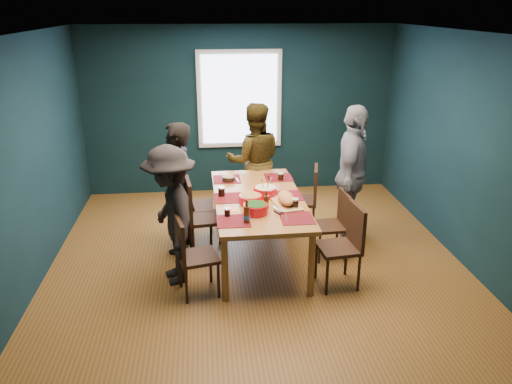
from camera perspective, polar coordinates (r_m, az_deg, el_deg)
The scene contains 26 objects.
room at distance 6.04m, azimuth -0.30°, elevation 5.19°, with size 5.01×5.01×2.71m.
dining_table at distance 6.05m, azimuth 0.28°, elevation -1.24°, with size 1.08×2.12×0.80m.
chair_left_far at distance 6.57m, azimuth -7.82°, elevation -0.89°, with size 0.47×0.47×1.01m.
chair_left_mid at distance 6.20m, azimuth -6.60°, elevation -2.24°, with size 0.50×0.50×1.00m.
chair_left_near at distance 5.38m, azimuth -7.57°, elevation -6.68°, with size 0.49×0.49×0.90m.
chair_right_far at distance 6.84m, azimuth 5.91°, elevation -0.28°, with size 0.51×0.51×0.94m.
chair_right_mid at distance 6.23m, azimuth 9.15°, elevation -3.12°, with size 0.41×0.41×0.85m.
chair_right_near at distance 5.61m, azimuth 10.29°, elevation -5.37°, with size 0.47×0.47×0.95m.
person_far_left at distance 6.27m, azimuth -8.99°, elevation 0.39°, with size 0.61×0.40×1.67m, color black.
person_back at distance 7.24m, azimuth -0.20°, elevation 3.55°, with size 0.83×0.64×1.70m, color black.
person_right at distance 6.57m, azimuth 10.92°, elevation 1.92°, with size 1.07×0.44×1.82m, color silver.
person_near_left at distance 5.58m, azimuth -9.68°, elevation -2.69°, with size 1.03×0.59×1.59m, color black.
bowl_salad at distance 5.80m, azimuth -0.61°, elevation -0.82°, with size 0.27×0.27×0.11m.
bowl_dumpling at distance 6.03m, azimuth 1.04°, elevation 0.10°, with size 0.28×0.28×0.26m.
bowl_herbs at distance 5.53m, azimuth -0.05°, elevation -1.88°, with size 0.27×0.27×0.12m.
cutting_board at distance 5.79m, azimuth 3.43°, elevation -0.84°, with size 0.35×0.65×0.14m.
small_bowl at distance 6.56m, azimuth -3.16°, elevation 1.55°, with size 0.16×0.16×0.07m.
beer_bottle_a at distance 5.29m, azimuth -1.06°, elevation -2.60°, with size 0.07×0.07×0.26m.
beer_bottle_b at distance 5.65m, azimuth 1.17°, elevation -1.14°, with size 0.06×0.06×0.22m.
cola_glass_a at distance 5.47m, azimuth -3.31°, elevation -2.28°, with size 0.07×0.07×0.10m.
cola_glass_b at distance 5.69m, azimuth 4.49°, elevation -1.26°, with size 0.08×0.08×0.12m.
cola_glass_c at distance 6.59m, azimuth 2.86°, elevation 1.82°, with size 0.07×0.07×0.10m.
cola_glass_d at distance 6.04m, azimuth -3.96°, elevation 0.10°, with size 0.08×0.08×0.12m.
napkin_a at distance 6.17m, azimuth 3.94°, elevation -0.09°, with size 0.13×0.13×0.00m, color #FF856B.
napkin_b at distance 5.66m, azimuth -2.90°, elevation -2.03°, with size 0.15×0.15×0.00m, color #FF856B.
napkin_c at distance 5.39m, azimuth 5.03°, elevation -3.29°, with size 0.13×0.13×0.00m, color #FF856B.
Camera 1 is at (-0.59, -5.52, 2.99)m, focal length 35.00 mm.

